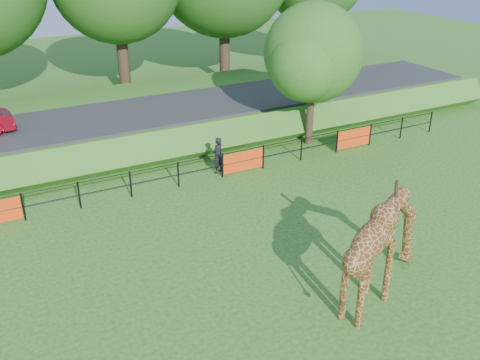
{
  "coord_description": "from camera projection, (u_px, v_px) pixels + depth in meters",
  "views": [
    {
      "loc": [
        -6.95,
        -10.7,
        9.66
      ],
      "look_at": [
        0.56,
        3.65,
        2.0
      ],
      "focal_mm": 40.0,
      "sensor_mm": 36.0,
      "label": 1
    }
  ],
  "objects": [
    {
      "name": "ground",
      "position": [
        281.0,
        293.0,
        15.61
      ],
      "size": [
        90.0,
        90.0,
        0.0
      ],
      "primitive_type": "plane",
      "color": "#246218",
      "rests_on": "ground"
    },
    {
      "name": "giraffe",
      "position": [
        383.0,
        248.0,
        14.94
      ],
      "size": [
        4.34,
        2.44,
        3.12
      ],
      "primitive_type": null,
      "rotation": [
        0.0,
        0.0,
        0.4
      ],
      "color": "#5B3212",
      "rests_on": "ground"
    },
    {
      "name": "perimeter_fence",
      "position": [
        178.0,
        174.0,
        21.78
      ],
      "size": [
        28.07,
        0.1,
        1.1
      ],
      "primitive_type": null,
      "color": "black",
      "rests_on": "ground"
    },
    {
      "name": "embankment",
      "position": [
        125.0,
        119.0,
        27.74
      ],
      "size": [
        40.0,
        9.0,
        1.3
      ],
      "primitive_type": "cube",
      "color": "#246218",
      "rests_on": "ground"
    },
    {
      "name": "road",
      "position": [
        132.0,
        114.0,
        26.24
      ],
      "size": [
        40.0,
        5.0,
        0.12
      ],
      "primitive_type": "cube",
      "color": "#323134",
      "rests_on": "embankment"
    },
    {
      "name": "visitor",
      "position": [
        218.0,
        155.0,
        22.95
      ],
      "size": [
        0.7,
        0.6,
        1.61
      ],
      "primitive_type": "imported",
      "rotation": [
        0.0,
        0.0,
        3.57
      ],
      "color": "black",
      "rests_on": "ground"
    },
    {
      "name": "tree_east",
      "position": [
        315.0,
        56.0,
        24.68
      ],
      "size": [
        5.4,
        4.71,
        6.76
      ],
      "color": "#322516",
      "rests_on": "ground"
    }
  ]
}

